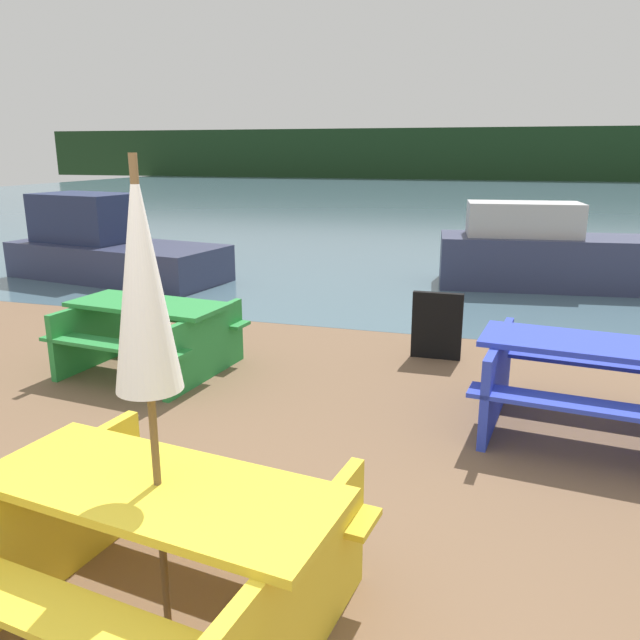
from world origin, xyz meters
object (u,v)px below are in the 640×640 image
object	(u,v)px
picnic_table_green	(150,330)
signboard	(437,326)
boat	(559,255)
picnic_table_blue	(596,379)
boat_second	(108,248)
umbrella_white	(142,281)
picnic_table_yellow	(162,540)

from	to	relation	value
picnic_table_green	signboard	world-z (taller)	signboard
boat	signboard	bearing A→B (deg)	-115.97
picnic_table_blue	picnic_table_green	distance (m)	4.28
boat	boat_second	distance (m)	7.90
boat	boat_second	xyz separation A→B (m)	(-7.77, -1.42, -0.01)
picnic_table_blue	umbrella_white	xyz separation A→B (m)	(-2.25, -2.87, 1.24)
picnic_table_green	umbrella_white	world-z (taller)	umbrella_white
picnic_table_green	boat	size ratio (longest dim) A/B	0.42
boat	picnic_table_blue	bearing A→B (deg)	-97.58
picnic_table_yellow	boat	xyz separation A→B (m)	(2.37, 8.84, 0.09)
umbrella_white	signboard	xyz separation A→B (m)	(0.82, 4.47, -1.34)
boat	signboard	xyz separation A→B (m)	(-1.55, -4.37, -0.17)
picnic_table_green	signboard	size ratio (longest dim) A/B	2.37
picnic_table_blue	umbrella_white	world-z (taller)	umbrella_white
picnic_table_yellow	picnic_table_blue	world-z (taller)	picnic_table_blue
boat_second	signboard	xyz separation A→B (m)	(6.22, -2.95, -0.16)
picnic_table_yellow	umbrella_white	distance (m)	1.25
picnic_table_blue	boat	distance (m)	5.97
boat_second	picnic_table_yellow	bearing A→B (deg)	-44.28
boat	boat_second	size ratio (longest dim) A/B	1.02
boat_second	umbrella_white	bearing A→B (deg)	-44.28
picnic_table_yellow	umbrella_white	bearing A→B (deg)	0.00
signboard	umbrella_white	bearing A→B (deg)	-100.38
picnic_table_blue	signboard	distance (m)	2.14
picnic_table_green	boat	xyz separation A→B (m)	(4.39, 5.62, 0.10)
picnic_table_green	umbrella_white	xyz separation A→B (m)	(2.02, -3.23, 1.27)
picnic_table_green	boat	distance (m)	7.13
picnic_table_blue	boat	world-z (taller)	boat
boat_second	signboard	size ratio (longest dim) A/B	5.58
picnic_table_blue	signboard	world-z (taller)	picnic_table_blue
picnic_table_yellow	picnic_table_green	distance (m)	3.81
picnic_table_yellow	picnic_table_green	bearing A→B (deg)	122.05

